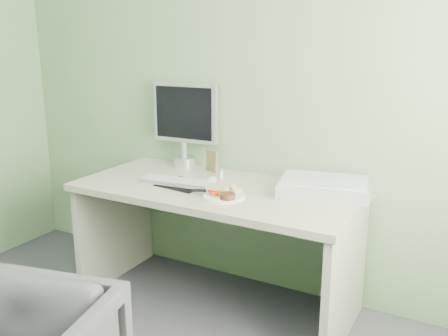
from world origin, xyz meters
The scene contains 14 objects.
wall_back centered at (0.00, 2.00, 1.35)m, with size 3.50×3.50×0.00m, color gray.
desk centered at (0.00, 1.62, 0.55)m, with size 1.60×0.75×0.73m.
plate centered at (0.13, 1.47, 0.74)m, with size 0.22×0.22×0.01m, color white.
steak centered at (0.17, 1.44, 0.75)m, with size 0.08×0.08×0.03m, color black.
potato_pile centered at (0.16, 1.53, 0.77)m, with size 0.10×0.07×0.05m, color #A28E4E.
carrot_heap centered at (0.08, 1.46, 0.76)m, with size 0.06×0.05×0.04m, color #E03D04.
steak_knife centered at (0.02, 1.47, 0.75)m, with size 0.19×0.10×0.01m.
mousepad centered at (-0.19, 1.57, 0.73)m, with size 0.26×0.23×0.00m, color black.
keyboard centered at (-0.23, 1.57, 0.75)m, with size 0.42×0.12×0.02m, color white.
computer_mouse centered at (-0.06, 1.67, 0.75)m, with size 0.06×0.11×0.04m, color white.
photo_frame centered at (-0.19, 1.90, 0.80)m, with size 0.11×0.01×0.13m, color olive.
eyedrop_bottle centered at (-0.06, 1.78, 0.76)m, with size 0.02×0.02×0.07m.
scanner centered at (0.57, 1.79, 0.77)m, with size 0.47×0.31×0.07m, color #B5B6BC.
monitor centered at (-0.41, 1.94, 1.03)m, with size 0.45×0.14×0.54m.
Camera 1 is at (1.33, -0.71, 1.56)m, focal length 40.00 mm.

